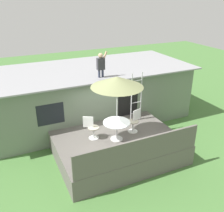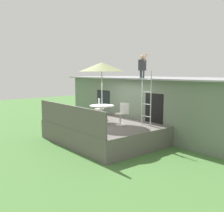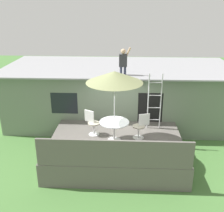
{
  "view_description": "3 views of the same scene",
  "coord_description": "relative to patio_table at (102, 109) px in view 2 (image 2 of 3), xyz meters",
  "views": [
    {
      "loc": [
        -3.82,
        -7.85,
        6.04
      ],
      "look_at": [
        0.34,
        1.2,
        1.61
      ],
      "focal_mm": 41.09,
      "sensor_mm": 36.0,
      "label": 1
    },
    {
      "loc": [
        8.62,
        -6.71,
        2.93
      ],
      "look_at": [
        -0.21,
        0.56,
        1.45
      ],
      "focal_mm": 41.77,
      "sensor_mm": 36.0,
      "label": 2
    },
    {
      "loc": [
        0.28,
        -8.72,
        5.45
      ],
      "look_at": [
        -0.18,
        0.66,
        1.83
      ],
      "focal_mm": 43.57,
      "sensor_mm": 36.0,
      "label": 3
    }
  ],
  "objects": [
    {
      "name": "house",
      "position": [
        0.07,
        3.71,
        -0.04
      ],
      "size": [
        10.5,
        4.5,
        2.67
      ],
      "color": "slate",
      "rests_on": "ground"
    },
    {
      "name": "deck",
      "position": [
        0.06,
        0.11,
        -0.99
      ],
      "size": [
        4.75,
        3.62,
        0.8
      ],
      "primitive_type": "cube",
      "color": "#605B56",
      "rests_on": "ground"
    },
    {
      "name": "deck_railing",
      "position": [
        0.06,
        -1.65,
        -0.14
      ],
      "size": [
        4.65,
        0.08,
        0.9
      ],
      "primitive_type": "cube",
      "color": "#605B56",
      "rests_on": "deck"
    },
    {
      "name": "step_ladder",
      "position": [
        1.48,
        1.13,
        0.51
      ],
      "size": [
        0.52,
        0.04,
        2.2
      ],
      "color": "silver",
      "rests_on": "deck"
    },
    {
      "name": "ground_plane",
      "position": [
        0.06,
        0.11,
        -1.39
      ],
      "size": [
        40.0,
        40.0,
        0.0
      ],
      "primitive_type": "plane",
      "color": "#477538"
    },
    {
      "name": "patio_chair_right",
      "position": [
        0.94,
        0.29,
        -0.13
      ],
      "size": [
        0.61,
        0.44,
        0.92
      ],
      "rotation": [
        0.0,
        0.0,
        -2.84
      ],
      "color": "silver",
      "rests_on": "deck"
    },
    {
      "name": "person_figure",
      "position": [
        0.27,
        2.13,
        1.89
      ],
      "size": [
        0.47,
        0.2,
        1.11
      ],
      "color": "#33384C",
      "rests_on": "house"
    },
    {
      "name": "patio_umbrella",
      "position": [
        0.0,
        -0.0,
        1.76
      ],
      "size": [
        1.9,
        1.9,
        2.54
      ],
      "color": "silver",
      "rests_on": "deck"
    },
    {
      "name": "patio_table",
      "position": [
        0.0,
        0.0,
        0.0
      ],
      "size": [
        1.04,
        1.04,
        0.74
      ],
      "color": "silver",
      "rests_on": "deck"
    },
    {
      "name": "patio_chair_left",
      "position": [
        -0.84,
        0.48,
        -0.13
      ],
      "size": [
        0.58,
        0.44,
        0.92
      ],
      "rotation": [
        0.0,
        0.0,
        -0.52
      ],
      "color": "silver",
      "rests_on": "deck"
    }
  ]
}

